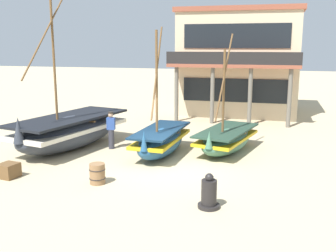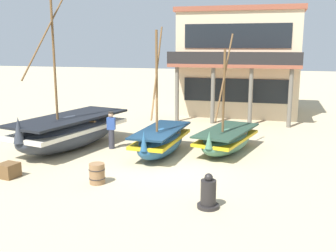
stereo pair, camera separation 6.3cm
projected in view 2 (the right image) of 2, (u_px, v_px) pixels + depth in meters
ground_plane at (161, 167)px, 15.15m from camera, size 120.00×120.00×0.00m
fishing_boat_near_left at (226, 139)px, 17.13m from camera, size 2.53×4.32×5.06m
fishing_boat_centre_large at (70, 131)px, 17.67m from camera, size 3.49×6.29×7.91m
fishing_boat_far_right at (161, 140)px, 16.64m from camera, size 1.69×4.14×5.31m
fisherman_by_hull at (111, 130)px, 17.63m from camera, size 0.39×0.28×1.68m
capstan_winch at (208, 194)px, 11.27m from camera, size 0.64×0.64×1.03m
wooden_barrel at (97, 174)px, 13.26m from camera, size 0.56×0.56×0.70m
cargo_crate at (9, 170)px, 13.90m from camera, size 0.71×0.71×0.51m
harbor_building_main at (240, 62)px, 26.93m from camera, size 7.92×8.21×6.90m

